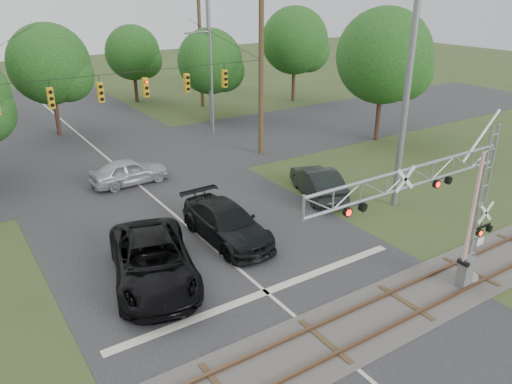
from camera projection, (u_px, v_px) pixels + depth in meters
ground at (367, 378)px, 15.28m from camera, size 160.00×160.00×0.00m
road_main at (211, 246)px, 22.98m from camera, size 14.00×90.00×0.02m
road_cross at (112, 162)px, 33.76m from camera, size 90.00×12.00×0.02m
railroad_track at (325, 341)px, 16.81m from camera, size 90.00×3.20×0.17m
crossing_gantry at (439, 207)px, 17.35m from camera, size 9.20×0.83×6.50m
traffic_signal_span at (138, 85)px, 28.94m from camera, size 19.34×0.36×11.50m
pickup_black at (153, 261)px, 19.93m from camera, size 4.73×7.27×1.86m
car_dark at (227, 223)px, 23.29m from camera, size 2.41×5.83×1.69m
sedan_silver at (129, 171)px, 29.87m from camera, size 4.67×2.00×1.57m
suv_dark at (318, 182)px, 28.13m from camera, size 3.36×5.36×1.67m
streetlight at (210, 77)px, 38.39m from camera, size 2.15×0.22×8.06m
utility_poles at (140, 70)px, 31.53m from camera, size 27.27×27.20×12.87m
treeline at (109, 64)px, 38.04m from camera, size 50.51×29.33×9.79m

